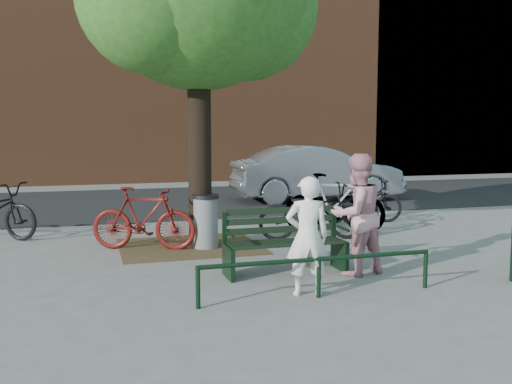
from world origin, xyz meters
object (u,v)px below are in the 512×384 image
object	(u,v)px
park_bench	(284,240)
person_right	(357,214)
bicycle_c	(313,211)
parked_car	(317,173)
litter_bin	(206,221)
person_left	(307,236)

from	to	relation	value
park_bench	person_right	bearing A→B (deg)	-21.74
bicycle_c	parked_car	distance (m)	5.72
litter_bin	parked_car	size ratio (longest dim) A/B	0.20
park_bench	litter_bin	size ratio (longest dim) A/B	1.85
person_left	person_right	xyz separation A→B (m)	(1.04, 0.75, 0.12)
person_right	parked_car	bearing A→B (deg)	-121.49
litter_bin	parked_car	distance (m)	6.96
park_bench	person_left	distance (m)	1.16
person_left	parked_car	bearing A→B (deg)	-102.77
bicycle_c	parked_car	bearing A→B (deg)	-13.81
person_right	litter_bin	size ratio (longest dim) A/B	1.83
litter_bin	bicycle_c	distance (m)	2.07
person_right	bicycle_c	size ratio (longest dim) A/B	0.85
park_bench	bicycle_c	xyz separation A→B (m)	(1.31, 2.12, 0.05)
litter_bin	person_left	bearing A→B (deg)	-77.92
litter_bin	person_right	bearing A→B (deg)	-53.58
person_right	bicycle_c	world-z (taller)	person_right
parked_car	bicycle_c	bearing A→B (deg)	159.46
litter_bin	parked_car	bearing A→B (deg)	51.51
person_right	litter_bin	xyz separation A→B (m)	(-1.70, 2.30, -0.38)
person_right	park_bench	bearing A→B (deg)	-34.45
parked_car	person_left	bearing A→B (deg)	159.49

